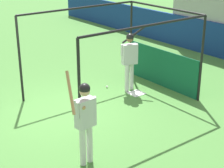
# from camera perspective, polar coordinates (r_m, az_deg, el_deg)

# --- Properties ---
(ground_plane) EXTENTS (60.00, 60.00, 0.00)m
(ground_plane) POSITION_cam_1_polar(r_m,az_deg,el_deg) (10.43, -7.55, -4.08)
(ground_plane) COLOR #477F38
(batting_cage) EXTENTS (3.16, 4.17, 2.53)m
(batting_cage) POSITION_cam_1_polar(r_m,az_deg,el_deg) (11.32, 4.71, 4.45)
(batting_cage) COLOR black
(batting_cage) RESTS_ON ground
(home_plate) EXTENTS (0.44, 0.44, 0.02)m
(home_plate) POSITION_cam_1_polar(r_m,az_deg,el_deg) (11.51, 3.73, -1.41)
(home_plate) COLOR white
(home_plate) RESTS_ON ground
(player_batter) EXTENTS (0.60, 0.97, 1.98)m
(player_batter) POSITION_cam_1_polar(r_m,az_deg,el_deg) (11.41, 2.73, 4.25)
(player_batter) COLOR silver
(player_batter) RESTS_ON ground
(player_waiting) EXTENTS (0.53, 0.72, 2.07)m
(player_waiting) POSITION_cam_1_polar(r_m,az_deg,el_deg) (7.56, -4.13, -4.94)
(player_waiting) COLOR silver
(player_waiting) RESTS_ON ground
(baseball) EXTENTS (0.07, 0.07, 0.07)m
(baseball) POSITION_cam_1_polar(r_m,az_deg,el_deg) (11.92, -0.79, -0.42)
(baseball) COLOR white
(baseball) RESTS_ON ground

